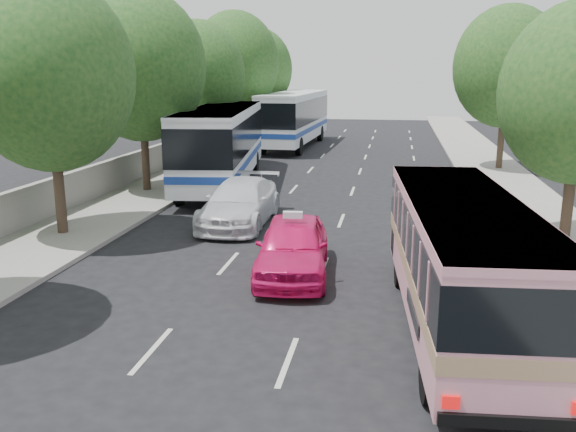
% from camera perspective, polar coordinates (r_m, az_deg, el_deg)
% --- Properties ---
extents(ground, '(120.00, 120.00, 0.00)m').
position_cam_1_polar(ground, '(14.62, -2.57, -9.63)').
color(ground, black).
rests_on(ground, ground).
extents(sidewalk_left, '(4.00, 90.00, 0.15)m').
position_cam_1_polar(sidewalk_left, '(35.49, -8.98, 4.19)').
color(sidewalk_left, '#9E998E').
rests_on(sidewalk_left, ground).
extents(sidewalk_right, '(4.00, 90.00, 0.12)m').
position_cam_1_polar(sidewalk_right, '(34.04, 19.27, 3.17)').
color(sidewalk_right, '#9E998E').
rests_on(sidewalk_right, ground).
extents(low_wall, '(0.30, 90.00, 1.50)m').
position_cam_1_polar(low_wall, '(35.99, -11.75, 5.53)').
color(low_wall, '#9E998E').
rests_on(low_wall, sidewalk_left).
extents(tree_left_b, '(5.70, 5.70, 8.88)m').
position_cam_1_polar(tree_left_b, '(22.20, -21.41, 12.82)').
color(tree_left_b, '#38281E').
rests_on(tree_left_b, ground).
extents(tree_left_c, '(6.00, 6.00, 9.35)m').
position_cam_1_polar(tree_left_c, '(29.43, -13.57, 13.92)').
color(tree_left_c, '#38281E').
rests_on(tree_left_c, ground).
extents(tree_left_d, '(5.52, 5.52, 8.60)m').
position_cam_1_polar(tree_left_d, '(36.88, -8.34, 13.23)').
color(tree_left_d, '#38281E').
rests_on(tree_left_d, ground).
extents(tree_left_e, '(6.30, 6.30, 9.82)m').
position_cam_1_polar(tree_left_e, '(44.53, -4.94, 14.38)').
color(tree_left_e, '#38281E').
rests_on(tree_left_e, ground).
extents(tree_left_f, '(5.88, 5.88, 9.16)m').
position_cam_1_polar(tree_left_f, '(52.35, -2.84, 13.81)').
color(tree_left_f, '#38281E').
rests_on(tree_left_f, ground).
extents(tree_right_far, '(6.00, 6.00, 9.35)m').
position_cam_1_polar(tree_right_far, '(37.55, 19.96, 13.34)').
color(tree_right_far, '#38281E').
rests_on(tree_right_far, ground).
extents(pink_bus, '(3.16, 9.59, 3.01)m').
position_cam_1_polar(pink_bus, '(13.94, 15.93, -3.13)').
color(pink_bus, pink).
rests_on(pink_bus, ground).
extents(pink_taxi, '(2.47, 5.10, 1.68)m').
position_cam_1_polar(pink_taxi, '(17.37, 0.45, -2.87)').
color(pink_taxi, '#E71465').
rests_on(pink_taxi, ground).
extents(white_pickup, '(2.33, 5.71, 1.66)m').
position_cam_1_polar(white_pickup, '(23.21, -4.50, 1.27)').
color(white_pickup, silver).
rests_on(white_pickup, ground).
extents(tour_coach_front, '(4.52, 13.33, 3.91)m').
position_cam_1_polar(tour_coach_front, '(30.83, -6.20, 7.15)').
color(tour_coach_front, white).
rests_on(tour_coach_front, ground).
extents(tour_coach_rear, '(3.44, 13.72, 4.08)m').
position_cam_1_polar(tour_coach_rear, '(46.68, 0.62, 9.50)').
color(tour_coach_rear, silver).
rests_on(tour_coach_rear, ground).
extents(taxi_roof_sign, '(0.57, 0.23, 0.18)m').
position_cam_1_polar(taxi_roof_sign, '(17.13, 0.45, 0.11)').
color(taxi_roof_sign, silver).
rests_on(taxi_roof_sign, pink_taxi).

